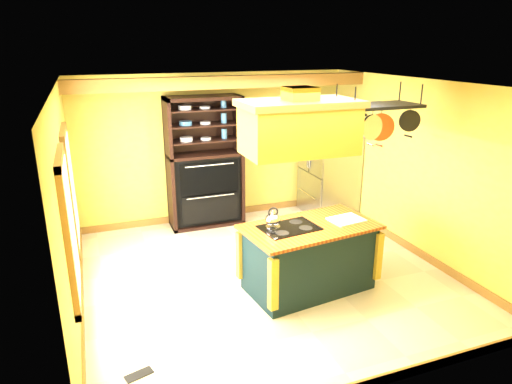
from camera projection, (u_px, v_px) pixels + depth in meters
floor at (265, 274)px, 6.60m from camera, size 5.00×5.00×0.00m
ceiling at (266, 84)px, 5.76m from camera, size 5.00×5.00×0.00m
wall_back at (215, 148)px, 8.41m from camera, size 5.00×0.02×2.70m
wall_front at (372, 266)px, 3.96m from camera, size 5.00×0.02×2.70m
wall_left at (68, 208)px, 5.35m from camera, size 0.02×5.00×2.70m
wall_right at (416, 168)px, 7.02m from camera, size 0.02×5.00×2.70m
ceiling_beam at (227, 82)px, 7.31m from camera, size 5.00×0.15×0.20m
window_near at (70, 228)px, 4.63m from camera, size 0.06×1.06×1.56m
window_far at (71, 189)px, 5.88m from camera, size 0.06×1.06×1.56m
kitchen_island at (309, 257)px, 6.10m from camera, size 1.85×1.18×1.11m
range_hood at (299, 125)px, 5.48m from camera, size 1.43×0.81×0.80m
pot_rack at (377, 113)px, 5.82m from camera, size 1.14×0.54×0.75m
refrigerator at (329, 166)px, 8.68m from camera, size 0.84×1.00×1.95m
hutch at (205, 176)px, 8.23m from camera, size 1.32×0.60×2.33m
floor_register at (139, 375)px, 4.60m from camera, size 0.30×0.19×0.01m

